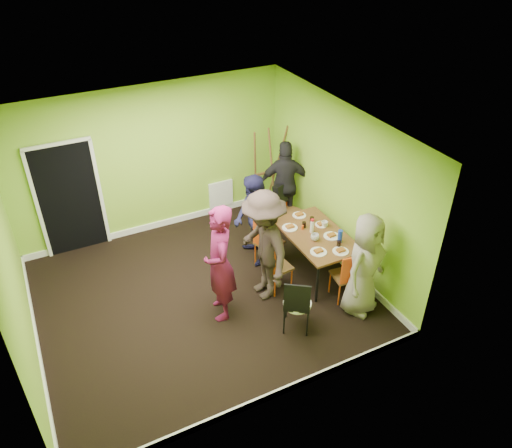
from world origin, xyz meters
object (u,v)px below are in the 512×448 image
at_px(person_back_end, 285,185).
at_px(chair_left_near, 274,264).
at_px(dining_table, 316,237).
at_px(chair_front_end, 348,274).
at_px(person_left_near, 264,246).
at_px(chair_bentwood, 297,303).
at_px(orange_bottle, 302,227).
at_px(person_standing, 220,264).
at_px(chair_back_end, 284,198).
at_px(easel, 268,171).
at_px(chair_left_far, 266,240).
at_px(thermos, 312,226).
at_px(blue_bottle, 340,236).
at_px(person_front_end, 364,265).
at_px(person_left_far, 254,221).

bearing_deg(person_back_end, chair_left_near, 79.54).
bearing_deg(dining_table, chair_front_end, -86.91).
distance_m(chair_front_end, person_left_near, 1.37).
relative_size(chair_bentwood, orange_bottle, 13.01).
relative_size(chair_bentwood, person_standing, 0.51).
bearing_deg(chair_back_end, easel, -117.03).
bearing_deg(chair_left_far, chair_back_end, 114.35).
height_order(easel, thermos, easel).
height_order(chair_bentwood, blue_bottle, blue_bottle).
bearing_deg(person_front_end, thermos, 74.08).
height_order(chair_left_far, orange_bottle, chair_left_far).
bearing_deg(chair_bentwood, chair_left_near, 116.97).
relative_size(chair_back_end, person_left_near, 0.51).
xyz_separation_m(easel, person_standing, (-2.01, -2.32, 0.04)).
distance_m(chair_left_far, person_back_end, 1.41).
relative_size(chair_front_end, easel, 0.50).
relative_size(easel, person_front_end, 1.08).
bearing_deg(chair_left_far, chair_bentwood, -34.08).
xyz_separation_m(chair_front_end, person_left_near, (-1.09, 0.72, 0.42)).
bearing_deg(chair_bentwood, person_back_end, 99.17).
distance_m(person_standing, person_left_far, 1.42).
bearing_deg(chair_left_far, dining_table, 32.18).
height_order(chair_back_end, person_back_end, person_back_end).
bearing_deg(blue_bottle, person_standing, 176.77).
height_order(blue_bottle, person_standing, person_standing).
distance_m(chair_left_near, person_front_end, 1.42).
distance_m(dining_table, person_back_end, 1.52).
xyz_separation_m(chair_left_near, thermos, (0.82, 0.21, 0.33)).
height_order(chair_back_end, person_standing, person_standing).
relative_size(person_left_near, person_front_end, 1.11).
distance_m(chair_left_near, chair_front_end, 1.16).
bearing_deg(blue_bottle, orange_bottle, 120.47).
xyz_separation_m(dining_table, person_left_near, (-1.04, -0.14, 0.24)).
xyz_separation_m(chair_bentwood, person_left_near, (-0.06, 0.94, 0.40)).
bearing_deg(chair_front_end, easel, 94.39).
bearing_deg(easel, dining_table, -95.41).
relative_size(chair_front_end, person_left_near, 0.49).
bearing_deg(dining_table, thermos, 113.29).
distance_m(chair_back_end, person_left_far, 1.16).
bearing_deg(chair_left_far, person_back_end, 114.95).
relative_size(chair_front_end, orange_bottle, 12.42).
distance_m(chair_left_far, chair_front_end, 1.51).
relative_size(thermos, orange_bottle, 2.94).
distance_m(chair_left_near, orange_bottle, 0.84).
xyz_separation_m(chair_back_end, person_left_far, (-0.95, -0.64, 0.14)).
bearing_deg(chair_back_end, dining_table, 58.40).
xyz_separation_m(chair_front_end, easel, (0.15, 2.93, 0.39)).
xyz_separation_m(chair_left_far, chair_front_end, (0.72, -1.33, -0.03)).
xyz_separation_m(person_left_far, person_left_near, (-0.26, -0.87, 0.12)).
distance_m(person_left_near, person_back_end, 2.08).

